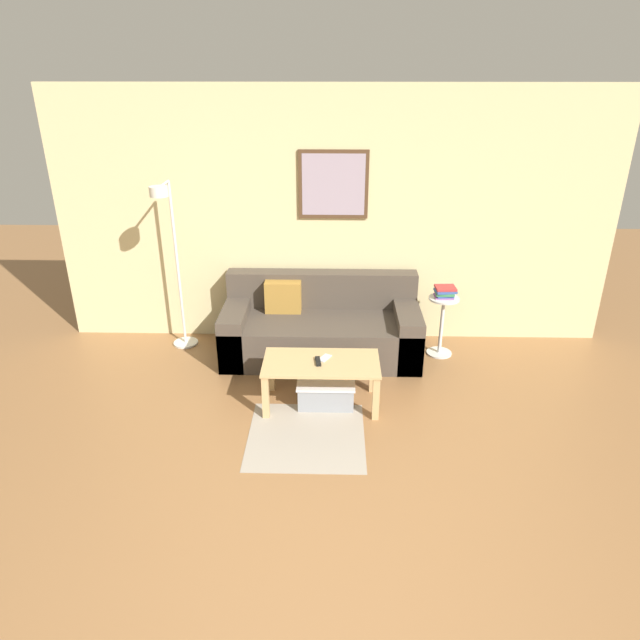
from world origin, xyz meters
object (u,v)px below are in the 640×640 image
object	(u,v)px
coffee_table	(322,370)
side_table	(442,321)
cell_phone	(325,358)
book_stack	(445,292)
couch	(321,329)
storage_bin	(326,391)
floor_lamp	(172,252)
remote_control	(318,361)

from	to	relation	value
coffee_table	side_table	world-z (taller)	side_table
side_table	cell_phone	xyz separation A→B (m)	(-1.15, -0.90, 0.05)
side_table	book_stack	distance (m)	0.31
side_table	couch	bearing A→B (deg)	-179.05
storage_bin	cell_phone	world-z (taller)	cell_phone
couch	floor_lamp	distance (m)	1.63
floor_lamp	remote_control	size ratio (longest dim) A/B	11.45
storage_bin	floor_lamp	size ratio (longest dim) A/B	0.29
coffee_table	couch	bearing A→B (deg)	91.65
floor_lamp	remote_control	distance (m)	1.84
couch	remote_control	size ratio (longest dim) A/B	12.88
side_table	remote_control	distance (m)	1.55
side_table	remote_control	size ratio (longest dim) A/B	4.09
coffee_table	floor_lamp	size ratio (longest dim) A/B	0.57
coffee_table	side_table	distance (m)	1.53
couch	remote_control	world-z (taller)	couch
side_table	book_stack	bearing A→B (deg)	76.30
side_table	cell_phone	size ratio (longest dim) A/B	4.39
couch	cell_phone	bearing A→B (deg)	-86.50
book_stack	cell_phone	size ratio (longest dim) A/B	1.54
coffee_table	cell_phone	xyz separation A→B (m)	(0.03, 0.06, 0.08)
side_table	remote_control	world-z (taller)	side_table
floor_lamp	side_table	bearing A→B (deg)	0.09
cell_phone	remote_control	bearing A→B (deg)	-96.97
couch	book_stack	xyz separation A→B (m)	(1.21, 0.03, 0.40)
couch	coffee_table	size ratio (longest dim) A/B	1.96
storage_bin	side_table	size ratio (longest dim) A/B	0.81
couch	floor_lamp	bearing A→B (deg)	179.36
couch	remote_control	xyz separation A→B (m)	(0.00, -0.95, 0.14)
remote_control	cell_phone	size ratio (longest dim) A/B	1.07
floor_lamp	storage_bin	bearing A→B (deg)	-32.12
floor_lamp	coffee_table	bearing A→B (deg)	-33.38
cell_phone	book_stack	bearing A→B (deg)	68.25
storage_bin	coffee_table	bearing A→B (deg)	-153.79
remote_control	book_stack	bearing A→B (deg)	31.93
side_table	cell_phone	distance (m)	1.47
couch	coffee_table	xyz separation A→B (m)	(0.03, -0.94, 0.06)
book_stack	couch	bearing A→B (deg)	-178.48
couch	side_table	size ratio (longest dim) A/B	3.15
coffee_table	remote_control	world-z (taller)	remote_control
coffee_table	cell_phone	size ratio (longest dim) A/B	7.04
floor_lamp	book_stack	distance (m)	2.67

